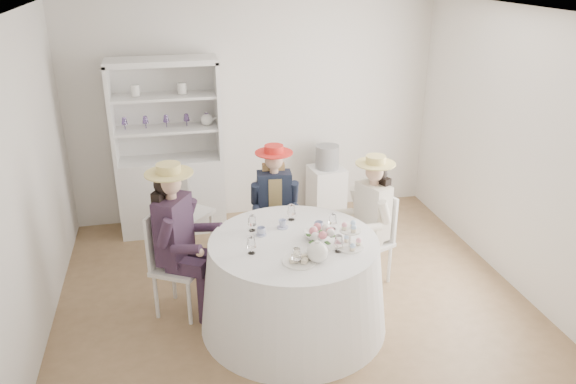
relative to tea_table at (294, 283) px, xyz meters
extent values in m
plane|color=brown|center=(0.08, 0.50, -0.42)|extent=(4.50, 4.50, 0.00)
plane|color=white|center=(0.08, 0.50, 2.28)|extent=(4.50, 4.50, 0.00)
plane|color=silver|center=(0.08, 2.50, 0.93)|extent=(4.50, 0.00, 4.50)
plane|color=silver|center=(0.08, -1.50, 0.93)|extent=(4.50, 0.00, 4.50)
plane|color=silver|center=(-2.17, 0.50, 0.93)|extent=(0.00, 4.50, 4.50)
plane|color=silver|center=(2.33, 0.50, 0.93)|extent=(0.00, 4.50, 4.50)
cone|color=white|center=(0.00, 0.00, -0.01)|extent=(1.68, 1.68, 0.83)
cylinder|color=white|center=(0.00, 0.00, 0.42)|extent=(1.48, 1.48, 0.02)
cube|color=silver|center=(-0.99, 2.20, 0.04)|extent=(1.31, 0.92, 0.92)
cube|color=silver|center=(-0.99, 2.40, 1.06)|extent=(1.14, 0.53, 1.13)
cube|color=silver|center=(-0.99, 2.20, 1.62)|extent=(1.31, 0.92, 0.06)
cube|color=silver|center=(-1.59, 2.20, 1.06)|extent=(0.22, 0.44, 1.13)
cube|color=silver|center=(-0.40, 2.20, 1.06)|extent=(0.22, 0.44, 1.13)
cube|color=silver|center=(-0.99, 2.20, 0.86)|extent=(1.21, 0.84, 0.03)
cube|color=silver|center=(-0.99, 2.20, 1.24)|extent=(1.21, 0.84, 0.03)
sphere|color=white|center=(-0.53, 2.20, 0.94)|extent=(0.14, 0.14, 0.14)
cube|color=silver|center=(0.94, 2.20, -0.10)|extent=(0.46, 0.46, 0.64)
cylinder|color=black|center=(0.94, 2.20, 0.37)|extent=(0.31, 0.31, 0.29)
cube|color=silver|center=(-0.99, 0.41, 0.05)|extent=(0.57, 0.57, 0.04)
cylinder|color=silver|center=(-0.92, 0.18, -0.19)|extent=(0.04, 0.04, 0.46)
cylinder|color=silver|center=(-0.76, 0.48, -0.19)|extent=(0.04, 0.04, 0.46)
cylinder|color=silver|center=(-1.21, 0.35, -0.19)|extent=(0.04, 0.04, 0.46)
cylinder|color=silver|center=(-1.05, 0.64, -0.19)|extent=(0.04, 0.04, 0.46)
cube|color=silver|center=(-1.15, 0.51, 0.33)|extent=(0.23, 0.36, 0.53)
cube|color=black|center=(-1.00, 0.42, 0.44)|extent=(0.37, 0.43, 0.61)
cube|color=black|center=(-0.92, 0.27, 0.13)|extent=(0.38, 0.30, 0.13)
cylinder|color=black|center=(-0.80, 0.20, -0.18)|extent=(0.11, 0.11, 0.48)
cylinder|color=black|center=(-1.08, 0.21, 0.51)|extent=(0.21, 0.17, 0.29)
cube|color=black|center=(-0.83, 0.43, 0.13)|extent=(0.38, 0.30, 0.13)
cylinder|color=black|center=(-0.70, 0.36, -0.18)|extent=(0.11, 0.11, 0.48)
cylinder|color=black|center=(-0.86, 0.59, 0.51)|extent=(0.21, 0.17, 0.29)
cylinder|color=#D8A889|center=(-1.00, 0.42, 0.76)|extent=(0.09, 0.09, 0.08)
sphere|color=#D8A889|center=(-1.00, 0.42, 0.88)|extent=(0.20, 0.20, 0.20)
sphere|color=black|center=(-1.04, 0.45, 0.86)|extent=(0.20, 0.20, 0.20)
cube|color=black|center=(-1.08, 0.46, 0.62)|extent=(0.20, 0.26, 0.40)
cylinder|color=#D9C26A|center=(-1.00, 0.42, 0.97)|extent=(0.42, 0.42, 0.01)
cylinder|color=#D9C26A|center=(-1.00, 0.42, 1.02)|extent=(0.21, 0.21, 0.08)
cube|color=silver|center=(0.04, 1.07, 0.01)|extent=(0.42, 0.42, 0.04)
cylinder|color=silver|center=(-0.13, 0.93, -0.21)|extent=(0.03, 0.03, 0.42)
cylinder|color=silver|center=(0.18, 0.90, -0.21)|extent=(0.03, 0.03, 0.42)
cylinder|color=silver|center=(-0.10, 1.24, -0.21)|extent=(0.03, 0.03, 0.42)
cylinder|color=silver|center=(0.21, 1.21, -0.21)|extent=(0.03, 0.03, 0.42)
cube|color=silver|center=(0.06, 1.24, 0.27)|extent=(0.37, 0.06, 0.48)
cube|color=#1A2134|center=(0.04, 1.09, 0.37)|extent=(0.36, 0.22, 0.56)
cube|color=tan|center=(0.04, 1.09, 0.37)|extent=(0.15, 0.22, 0.48)
cube|color=#1A2134|center=(-0.06, 0.96, 0.09)|extent=(0.16, 0.34, 0.12)
cylinder|color=#1A2134|center=(-0.07, 0.83, -0.20)|extent=(0.10, 0.10, 0.44)
cylinder|color=#1A2134|center=(-0.16, 1.07, 0.44)|extent=(0.10, 0.17, 0.27)
cube|color=#1A2134|center=(0.12, 0.94, 0.09)|extent=(0.16, 0.34, 0.12)
cylinder|color=#1A2134|center=(0.11, 0.81, -0.20)|extent=(0.10, 0.10, 0.44)
cylinder|color=#1A2134|center=(0.24, 1.03, 0.44)|extent=(0.10, 0.17, 0.27)
cylinder|color=#D8A889|center=(0.04, 1.09, 0.67)|extent=(0.09, 0.09, 0.08)
sphere|color=#D8A889|center=(0.04, 1.09, 0.77)|extent=(0.18, 0.18, 0.18)
sphere|color=tan|center=(0.05, 1.13, 0.76)|extent=(0.18, 0.18, 0.18)
cube|color=tan|center=(0.05, 1.16, 0.53)|extent=(0.24, 0.10, 0.37)
cylinder|color=red|center=(0.04, 1.09, 0.86)|extent=(0.39, 0.39, 0.01)
cylinder|color=red|center=(0.04, 1.09, 0.90)|extent=(0.19, 0.19, 0.08)
cube|color=silver|center=(0.91, 0.56, 0.01)|extent=(0.50, 0.50, 0.04)
cylinder|color=silver|center=(0.71, 0.64, -0.21)|extent=(0.03, 0.03, 0.42)
cylinder|color=silver|center=(0.83, 0.35, -0.21)|extent=(0.03, 0.03, 0.42)
cylinder|color=silver|center=(1.00, 0.76, -0.21)|extent=(0.03, 0.03, 0.42)
cylinder|color=silver|center=(1.11, 0.47, -0.21)|extent=(0.03, 0.03, 0.42)
cube|color=silver|center=(1.07, 0.62, 0.27)|extent=(0.17, 0.35, 0.48)
cube|color=beige|center=(0.93, 0.56, 0.37)|extent=(0.31, 0.39, 0.56)
cube|color=beige|center=(0.77, 0.59, 0.09)|extent=(0.35, 0.24, 0.12)
cylinder|color=beige|center=(0.65, 0.54, -0.20)|extent=(0.10, 0.10, 0.44)
cylinder|color=beige|center=(0.82, 0.73, 0.44)|extent=(0.19, 0.14, 0.27)
cube|color=beige|center=(0.84, 0.43, 0.09)|extent=(0.35, 0.24, 0.12)
cylinder|color=beige|center=(0.71, 0.38, -0.20)|extent=(0.10, 0.10, 0.44)
cylinder|color=beige|center=(0.97, 0.36, 0.44)|extent=(0.19, 0.14, 0.27)
cylinder|color=#D8A889|center=(0.93, 0.56, 0.67)|extent=(0.09, 0.09, 0.08)
sphere|color=#D8A889|center=(0.93, 0.56, 0.77)|extent=(0.18, 0.18, 0.18)
sphere|color=black|center=(0.97, 0.58, 0.76)|extent=(0.18, 0.18, 0.18)
cube|color=black|center=(1.00, 0.59, 0.53)|extent=(0.16, 0.24, 0.37)
cylinder|color=#D9C26A|center=(0.93, 0.56, 0.86)|extent=(0.39, 0.39, 0.01)
cylinder|color=#D9C26A|center=(0.93, 0.56, 0.90)|extent=(0.19, 0.19, 0.08)
cube|color=silver|center=(-0.84, 1.53, 0.07)|extent=(0.62, 0.62, 0.04)
cylinder|color=silver|center=(-0.59, 1.54, -0.18)|extent=(0.04, 0.04, 0.48)
cylinder|color=silver|center=(-0.85, 1.77, -0.18)|extent=(0.04, 0.04, 0.48)
cylinder|color=silver|center=(-0.83, 1.28, -0.18)|extent=(0.04, 0.04, 0.48)
cylinder|color=silver|center=(-1.09, 1.52, -0.18)|extent=(0.04, 0.04, 0.48)
cube|color=silver|center=(-0.97, 1.38, 0.37)|extent=(0.33, 0.30, 0.55)
imported|color=white|center=(-0.26, 0.16, 0.46)|extent=(0.09, 0.09, 0.07)
imported|color=white|center=(-0.04, 0.26, 0.46)|extent=(0.07, 0.07, 0.07)
imported|color=white|center=(0.27, 0.16, 0.46)|extent=(0.10, 0.10, 0.07)
imported|color=white|center=(0.20, -0.01, 0.45)|extent=(0.23, 0.23, 0.05)
sphere|color=#DD6E7C|center=(0.27, -0.09, 0.52)|extent=(0.07, 0.07, 0.07)
sphere|color=white|center=(0.25, -0.04, 0.52)|extent=(0.07, 0.07, 0.07)
sphere|color=#DD6E7C|center=(0.21, -0.03, 0.52)|extent=(0.07, 0.07, 0.07)
sphere|color=white|center=(0.17, -0.04, 0.52)|extent=(0.07, 0.07, 0.07)
sphere|color=#DD6E7C|center=(0.15, -0.09, 0.52)|extent=(0.07, 0.07, 0.07)
sphere|color=white|center=(0.17, -0.13, 0.52)|extent=(0.07, 0.07, 0.07)
sphere|color=#DD6E7C|center=(0.21, -0.15, 0.52)|extent=(0.07, 0.07, 0.07)
sphere|color=white|center=(0.25, -0.13, 0.52)|extent=(0.07, 0.07, 0.07)
sphere|color=white|center=(0.11, -0.38, 0.51)|extent=(0.18, 0.18, 0.18)
cylinder|color=white|center=(0.22, -0.38, 0.51)|extent=(0.10, 0.03, 0.08)
cylinder|color=white|center=(0.11, -0.38, 0.59)|extent=(0.04, 0.04, 0.02)
cylinder|color=white|center=(-0.04, -0.36, 0.43)|extent=(0.28, 0.28, 0.01)
cube|color=beige|center=(-0.09, -0.39, 0.46)|extent=(0.07, 0.04, 0.03)
cube|color=beige|center=(-0.04, -0.36, 0.47)|extent=(0.07, 0.06, 0.03)
cube|color=beige|center=(0.02, -0.34, 0.46)|extent=(0.08, 0.07, 0.03)
cube|color=beige|center=(-0.06, -0.32, 0.47)|extent=(0.08, 0.08, 0.03)
cube|color=beige|center=(0.00, -0.41, 0.46)|extent=(0.07, 0.08, 0.03)
cylinder|color=white|center=(0.43, -0.22, 0.43)|extent=(0.24, 0.24, 0.01)
cylinder|color=white|center=(0.43, -0.22, 0.51)|extent=(0.02, 0.02, 0.16)
cylinder|color=white|center=(0.43, -0.22, 0.59)|extent=(0.18, 0.18, 0.01)
camera|label=1|loc=(-0.97, -4.18, 2.70)|focal=35.00mm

